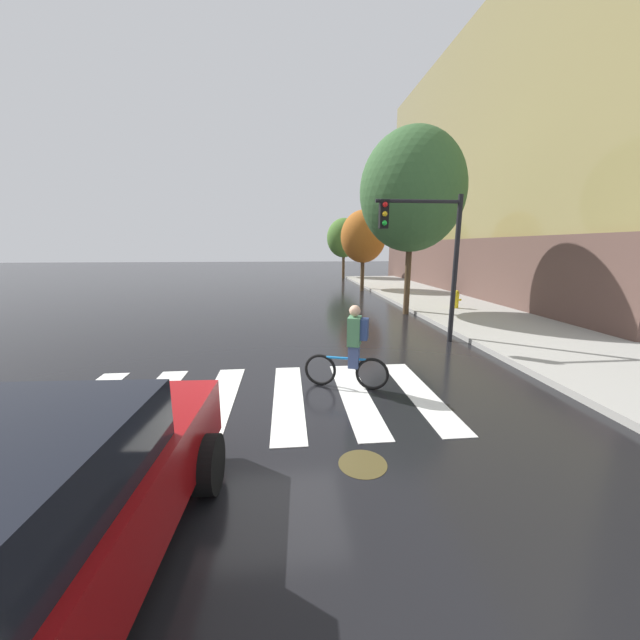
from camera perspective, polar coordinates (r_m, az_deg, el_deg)
The scene contains 11 objects.
ground_plane at distance 6.72m, azimuth -6.86°, elevation -12.68°, with size 120.00×120.00×0.00m, color black.
crosswalk_stripes at distance 6.74m, azimuth -10.75°, elevation -12.66°, with size 6.89×3.31×0.01m.
manhole_cover at distance 4.96m, azimuth 7.01°, elevation -22.33°, with size 0.64×0.64×0.01m, color #473D1E.
sedan_near at distance 3.56m, azimuth -42.45°, elevation -25.13°, with size 2.33×4.68×1.59m.
cyclist at distance 6.88m, azimuth 5.34°, elevation -4.52°, with size 1.64×0.60×1.69m.
traffic_light_near at distance 10.46m, azimuth 17.42°, elevation 11.82°, with size 2.47×0.28×4.20m.
fire_hydrant at distance 16.29m, azimuth 21.44°, elevation 3.17°, with size 0.33×0.22×0.78m.
street_tree_near at distance 14.99m, azimuth 14.85°, elevation 19.73°, with size 4.09×4.09×7.27m.
street_tree_mid at distance 22.53m, azimuth 7.10°, elevation 13.38°, with size 2.82×2.82×5.01m.
street_tree_far at distance 31.17m, azimuth 3.91°, elevation 13.27°, with size 2.92×2.92×5.20m.
corner_building at distance 27.84m, azimuth 37.46°, elevation 18.75°, with size 16.70×24.33×14.51m.
Camera 1 is at (0.20, -6.10, 2.79)m, focal length 19.53 mm.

